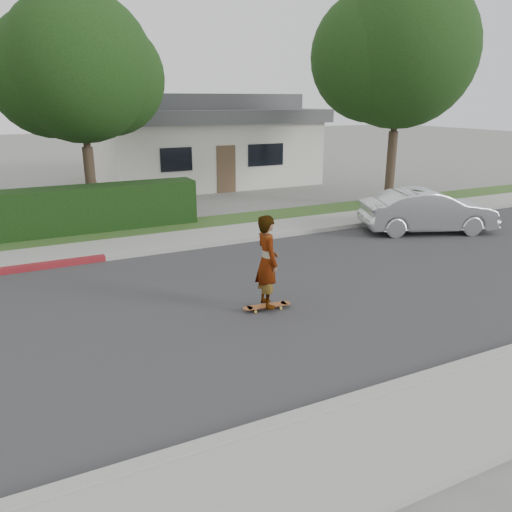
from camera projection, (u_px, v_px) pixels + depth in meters
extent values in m
plane|color=slate|center=(90.00, 330.00, 9.19)|extent=(120.00, 120.00, 0.00)
cube|color=#2D2D30|center=(90.00, 329.00, 9.19)|extent=(60.00, 8.00, 0.01)
cube|color=#9E9E99|center=(145.00, 466.00, 5.66)|extent=(60.00, 0.20, 0.15)
cube|color=#9E9E99|center=(65.00, 263.00, 12.68)|extent=(60.00, 0.20, 0.15)
cube|color=gray|center=(61.00, 254.00, 13.46)|extent=(60.00, 1.60, 0.12)
cube|color=#2D4C1E|center=(55.00, 240.00, 14.83)|extent=(60.00, 1.60, 0.10)
cylinder|color=#33261C|center=(91.00, 184.00, 17.15)|extent=(0.36, 0.36, 2.52)
cylinder|color=#33261C|center=(85.00, 128.00, 16.58)|extent=(0.24, 0.24, 2.10)
sphere|color=black|center=(79.00, 67.00, 16.02)|extent=(4.80, 4.80, 4.80)
sphere|color=black|center=(52.00, 74.00, 16.08)|extent=(4.08, 4.08, 4.08)
sphere|color=black|center=(107.00, 78.00, 16.74)|extent=(3.84, 3.84, 3.84)
cylinder|color=#33261C|center=(391.00, 169.00, 19.58)|extent=(0.36, 0.36, 2.88)
cylinder|color=#33261C|center=(395.00, 112.00, 18.93)|extent=(0.24, 0.24, 2.40)
sphere|color=black|center=(400.00, 51.00, 18.28)|extent=(5.60, 5.60, 5.60)
sphere|color=black|center=(375.00, 56.00, 18.35)|extent=(4.76, 4.76, 4.76)
sphere|color=black|center=(412.00, 61.00, 19.00)|extent=(4.48, 4.48, 4.48)
cube|color=beige|center=(199.00, 151.00, 25.80)|extent=(10.00, 8.00, 3.00)
cube|color=#4C4C51|center=(198.00, 115.00, 25.26)|extent=(10.60, 8.60, 0.60)
cube|color=#4C4C51|center=(198.00, 103.00, 25.08)|extent=(8.40, 6.40, 0.80)
cube|color=black|center=(176.00, 160.00, 21.28)|extent=(1.40, 0.06, 1.00)
cube|color=black|center=(266.00, 155.00, 23.09)|extent=(1.80, 0.06, 1.00)
cube|color=brown|center=(226.00, 169.00, 22.41)|extent=(0.90, 0.06, 2.10)
cylinder|color=gold|center=(256.00, 312.00, 9.88)|extent=(0.06, 0.04, 0.05)
cylinder|color=gold|center=(253.00, 309.00, 10.02)|extent=(0.06, 0.04, 0.05)
cylinder|color=gold|center=(281.00, 308.00, 10.06)|extent=(0.06, 0.04, 0.05)
cylinder|color=gold|center=(278.00, 305.00, 10.19)|extent=(0.06, 0.04, 0.05)
cube|color=silver|center=(254.00, 308.00, 9.94)|extent=(0.06, 0.17, 0.02)
cube|color=silver|center=(279.00, 305.00, 10.11)|extent=(0.06, 0.17, 0.02)
cube|color=brown|center=(267.00, 306.00, 10.02)|extent=(0.83, 0.29, 0.02)
cylinder|color=brown|center=(248.00, 308.00, 9.89)|extent=(0.22, 0.22, 0.02)
cylinder|color=brown|center=(286.00, 303.00, 10.15)|extent=(0.22, 0.22, 0.02)
imported|color=white|center=(267.00, 261.00, 9.74)|extent=(0.52, 0.72, 1.85)
imported|color=silver|center=(428.00, 211.00, 15.76)|extent=(4.38, 2.82, 1.36)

